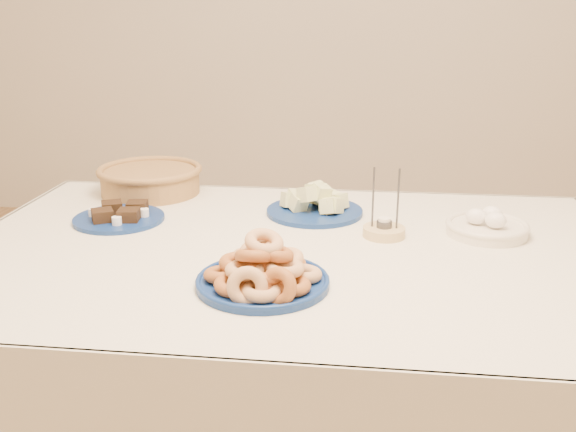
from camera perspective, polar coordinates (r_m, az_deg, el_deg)
The scene contains 7 objects.
dining_table at distance 1.66m, azimuth 0.21°, elevation -6.23°, with size 1.71×1.11×0.75m.
donut_platter at distance 1.39m, azimuth -2.27°, elevation -5.02°, with size 0.30×0.30×0.13m.
melon_plate at distance 1.88m, azimuth 2.49°, elevation 0.99°, with size 0.32×0.32×0.10m.
brownie_plate at distance 1.88m, azimuth -14.76°, elevation -0.01°, with size 0.32×0.32×0.04m.
wicker_basket at distance 2.13m, azimuth -12.15°, elevation 3.25°, with size 0.37×0.37×0.09m.
candle_holder at distance 1.71m, azimuth 8.53°, elevation -1.24°, with size 0.12×0.12×0.19m.
egg_bowl at distance 1.78m, azimuth 17.27°, elevation -0.89°, with size 0.28×0.28×0.07m.
Camera 1 is at (0.18, -1.50, 1.33)m, focal length 40.00 mm.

